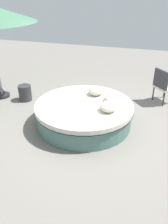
{
  "coord_description": "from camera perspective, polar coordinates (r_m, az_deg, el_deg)",
  "views": [
    {
      "loc": [
        -4.64,
        -1.38,
        3.0
      ],
      "look_at": [
        0.0,
        0.0,
        0.33
      ],
      "focal_mm": 37.08,
      "sensor_mm": 36.0,
      "label": 1
    }
  ],
  "objects": [
    {
      "name": "side_table",
      "position": [
        6.98,
        -14.33,
        4.59
      ],
      "size": [
        0.37,
        0.37,
        0.46
      ],
      "primitive_type": "cylinder",
      "color": "#333338",
      "rests_on": "ground_plane"
    },
    {
      "name": "throw_pillow_2",
      "position": [
        5.88,
        2.95,
        5.29
      ],
      "size": [
        0.42,
        0.36,
        0.21
      ],
      "primitive_type": "ellipsoid",
      "color": "beige",
      "rests_on": "round_bed"
    },
    {
      "name": "ground_plane",
      "position": [
        5.7,
        0.0,
        -2.86
      ],
      "size": [
        16.0,
        16.0,
        0.0
      ],
      "primitive_type": "plane",
      "color": "gray"
    },
    {
      "name": "throw_pillow_0",
      "position": [
        5.13,
        6.03,
        1.36
      ],
      "size": [
        0.43,
        0.37,
        0.2
      ],
      "primitive_type": "ellipsoid",
      "color": "beige",
      "rests_on": "round_bed"
    },
    {
      "name": "patio_chair",
      "position": [
        6.87,
        18.98,
        6.51
      ],
      "size": [
        0.72,
        0.72,
        0.98
      ],
      "rotation": [
        0.0,
        0.0,
        3.86
      ],
      "color": "#333338",
      "rests_on": "ground_plane"
    },
    {
      "name": "throw_pillow_1",
      "position": [
        5.58,
        6.69,
        3.65
      ],
      "size": [
        0.49,
        0.29,
        0.19
      ],
      "primitive_type": "ellipsoid",
      "color": "beige",
      "rests_on": "round_bed"
    },
    {
      "name": "round_bed",
      "position": [
        5.56,
        0.0,
        -0.42
      ],
      "size": [
        2.33,
        2.33,
        0.54
      ],
      "color": "#4C726B",
      "rests_on": "ground_plane"
    }
  ]
}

